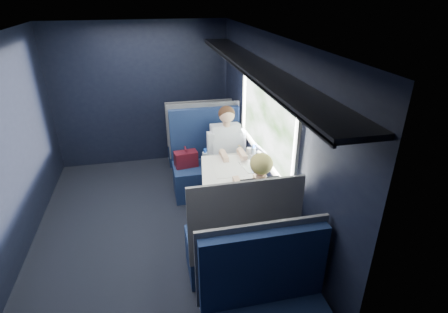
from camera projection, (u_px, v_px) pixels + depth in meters
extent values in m
cube|color=black|center=(153.00, 233.00, 4.29)|extent=(2.80, 4.20, 0.01)
cube|color=black|center=(270.00, 137.00, 4.07)|extent=(0.10, 4.20, 2.30)
cube|color=black|center=(142.00, 95.00, 5.68)|extent=(2.80, 0.10, 2.30)
cube|color=black|center=(147.00, 306.00, 1.90)|extent=(2.80, 0.10, 2.30)
cube|color=silver|center=(130.00, 31.00, 3.27)|extent=(2.80, 4.20, 0.10)
cube|color=beige|center=(267.00, 87.00, 3.80)|extent=(0.03, 1.84, 0.07)
cube|color=beige|center=(263.00, 157.00, 4.17)|extent=(0.03, 1.84, 0.07)
cube|color=beige|center=(295.00, 156.00, 3.21)|extent=(0.03, 0.07, 0.78)
cube|color=beige|center=(244.00, 101.00, 4.76)|extent=(0.03, 0.07, 0.78)
cube|color=black|center=(254.00, 66.00, 3.67)|extent=(0.36, 4.10, 0.04)
cube|color=black|center=(238.00, 68.00, 3.64)|extent=(0.02, 4.10, 0.03)
cube|color=red|center=(268.00, 73.00, 3.74)|extent=(0.01, 0.10, 0.12)
cylinder|color=#54565E|center=(222.00, 200.00, 4.31)|extent=(0.08, 0.08, 0.70)
cube|color=silver|center=(237.00, 173.00, 4.18)|extent=(0.62, 1.00, 0.04)
cube|color=#0D193C|center=(209.00, 179.00, 5.04)|extent=(1.00, 0.50, 0.45)
cube|color=#0D193C|center=(205.00, 133.00, 5.05)|extent=(1.00, 0.10, 0.75)
cube|color=#54565E|center=(204.00, 130.00, 5.09)|extent=(1.04, 0.03, 0.82)
cube|color=#54565E|center=(209.00, 160.00, 4.86)|extent=(0.06, 0.40, 0.20)
cube|color=#4E101C|center=(186.00, 159.00, 4.88)|extent=(0.33, 0.21, 0.22)
cylinder|color=#4E101C|center=(185.00, 149.00, 4.81)|extent=(0.04, 0.13, 0.03)
cylinder|color=silver|center=(206.00, 160.00, 4.84)|extent=(0.08, 0.08, 0.23)
cylinder|color=blue|center=(205.00, 151.00, 4.78)|extent=(0.05, 0.05, 0.05)
cube|color=#0D193C|center=(235.00, 250.00, 3.67)|extent=(1.00, 0.50, 0.45)
cube|color=#0D193C|center=(244.00, 220.00, 3.15)|extent=(1.00, 0.10, 0.75)
cube|color=#54565E|center=(246.00, 222.00, 3.09)|extent=(1.04, 0.03, 0.82)
cube|color=#54565E|center=(234.00, 222.00, 3.57)|extent=(0.06, 0.40, 0.20)
cube|color=#0D193C|center=(198.00, 148.00, 6.01)|extent=(1.00, 0.40, 0.45)
cube|color=#0D193C|center=(199.00, 123.00, 5.56)|extent=(1.00, 0.10, 0.66)
cube|color=#54565E|center=(199.00, 123.00, 5.50)|extent=(1.04, 0.03, 0.72)
cube|color=#0D193C|center=(263.00, 268.00, 2.67)|extent=(1.00, 0.10, 0.66)
cube|color=#54565E|center=(261.00, 261.00, 2.71)|extent=(1.04, 0.03, 0.72)
cube|color=black|center=(228.00, 163.00, 4.84)|extent=(0.36, 0.44, 0.16)
cube|color=black|center=(231.00, 189.00, 4.79)|extent=(0.32, 0.12, 0.45)
cube|color=silver|center=(226.00, 142.00, 4.87)|extent=(0.40, 0.29, 0.53)
cylinder|color=#D8A88C|center=(226.00, 124.00, 4.71)|extent=(0.10, 0.10, 0.06)
sphere|color=#D8A88C|center=(227.00, 115.00, 4.64)|extent=(0.21, 0.21, 0.21)
sphere|color=#382114|center=(227.00, 113.00, 4.64)|extent=(0.22, 0.22, 0.22)
cube|color=silver|center=(211.00, 144.00, 4.79)|extent=(0.09, 0.12, 0.34)
cube|color=silver|center=(242.00, 142.00, 4.88)|extent=(0.09, 0.12, 0.34)
cube|color=black|center=(255.00, 216.00, 3.71)|extent=(0.36, 0.44, 0.16)
cube|color=black|center=(249.00, 228.00, 4.02)|extent=(0.32, 0.12, 0.45)
cube|color=black|center=(261.00, 204.00, 3.46)|extent=(0.40, 0.29, 0.53)
cylinder|color=#D8A88C|center=(261.00, 178.00, 3.37)|extent=(0.10, 0.10, 0.06)
sphere|color=#D8A88C|center=(261.00, 164.00, 3.33)|extent=(0.21, 0.21, 0.21)
sphere|color=tan|center=(262.00, 164.00, 3.31)|extent=(0.22, 0.22, 0.22)
cube|color=black|center=(238.00, 205.00, 3.45)|extent=(0.09, 0.12, 0.34)
cube|color=black|center=(280.00, 199.00, 3.54)|extent=(0.09, 0.12, 0.34)
cube|color=tan|center=(263.00, 197.00, 3.36)|extent=(0.26, 0.07, 0.36)
cube|color=white|center=(227.00, 171.00, 4.17)|extent=(0.71, 0.93, 0.01)
cube|color=silver|center=(253.00, 166.00, 4.27)|extent=(0.29, 0.36, 0.02)
cube|color=silver|center=(262.00, 156.00, 4.24)|extent=(0.06, 0.33, 0.23)
cube|color=black|center=(262.00, 156.00, 4.24)|extent=(0.04, 0.29, 0.19)
cylinder|color=silver|center=(254.00, 154.00, 4.39)|extent=(0.06, 0.06, 0.18)
cylinder|color=blue|center=(254.00, 146.00, 4.34)|extent=(0.04, 0.04, 0.04)
cylinder|color=white|center=(249.00, 151.00, 4.60)|extent=(0.06, 0.06, 0.08)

